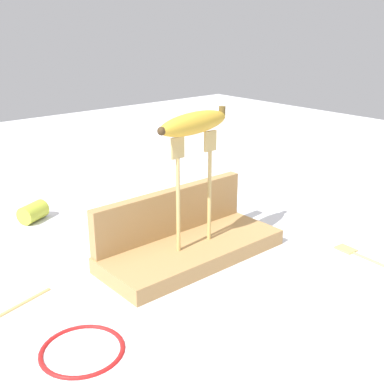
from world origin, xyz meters
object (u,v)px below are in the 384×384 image
(banana_raised_center, at_px, (194,123))
(banana_chunk_near, at_px, (33,212))
(fork_stand_center, at_px, (194,181))
(fork_fallen_near, at_px, (366,257))
(wire_coil, at_px, (82,349))

(banana_raised_center, bearing_deg, banana_chunk_near, 111.75)
(fork_stand_center, bearing_deg, fork_fallen_near, -40.76)
(fork_stand_center, height_order, banana_chunk_near, fork_stand_center)
(fork_stand_center, distance_m, wire_coil, 0.34)
(wire_coil, bearing_deg, banana_chunk_near, 73.31)
(fork_stand_center, distance_m, banana_raised_center, 0.10)
(fork_stand_center, xyz_separation_m, wire_coil, (-0.29, -0.10, -0.15))
(fork_stand_center, bearing_deg, banana_raised_center, -170.16)
(fork_stand_center, distance_m, fork_fallen_near, 0.35)
(banana_raised_center, height_order, wire_coil, banana_raised_center)
(fork_stand_center, bearing_deg, wire_coil, -160.29)
(fork_stand_center, distance_m, banana_chunk_near, 0.42)
(banana_raised_center, xyz_separation_m, banana_chunk_near, (-0.15, 0.37, -0.23))
(banana_raised_center, distance_m, banana_chunk_near, 0.46)
(banana_chunk_near, relative_size, wire_coil, 0.63)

